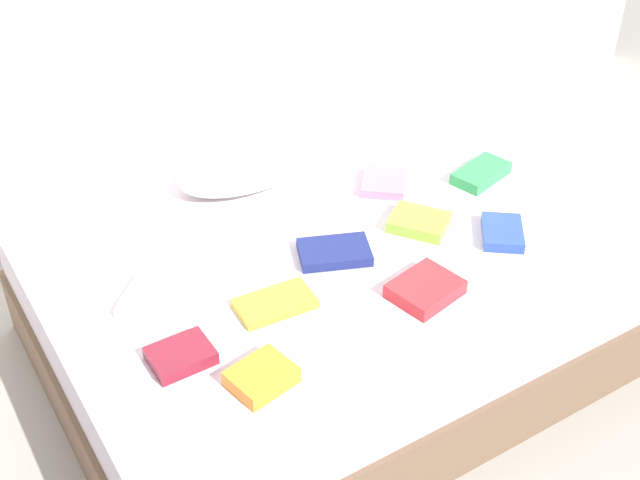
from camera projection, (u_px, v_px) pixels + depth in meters
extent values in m
plane|color=#9E998E|center=(327.00, 346.00, 3.23)|extent=(8.00, 8.00, 0.00)
cube|color=brown|center=(327.00, 319.00, 3.14)|extent=(2.00, 1.50, 0.28)
cube|color=silver|center=(327.00, 267.00, 2.99)|extent=(1.96, 1.46, 0.22)
ellipsoid|color=white|center=(248.00, 167.00, 3.22)|extent=(0.57, 0.31, 0.12)
cube|color=yellow|center=(275.00, 303.00, 2.65)|extent=(0.26, 0.16, 0.03)
cube|color=green|center=(481.00, 173.00, 3.25)|extent=(0.27, 0.19, 0.05)
cube|color=maroon|center=(181.00, 356.00, 2.45)|extent=(0.18, 0.14, 0.04)
cube|color=white|center=(148.00, 298.00, 2.66)|extent=(0.24, 0.25, 0.03)
cube|color=red|center=(425.00, 289.00, 2.69)|extent=(0.24, 0.22, 0.05)
cube|color=pink|center=(384.00, 183.00, 3.21)|extent=(0.24, 0.25, 0.03)
cube|color=#2847B7|center=(502.00, 232.00, 2.95)|extent=(0.23, 0.24, 0.04)
cube|color=orange|center=(261.00, 377.00, 2.37)|extent=(0.20, 0.18, 0.05)
cube|color=#8CC638|center=(419.00, 222.00, 2.99)|extent=(0.25, 0.26, 0.04)
cube|color=navy|center=(334.00, 252.00, 2.86)|extent=(0.28, 0.24, 0.04)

